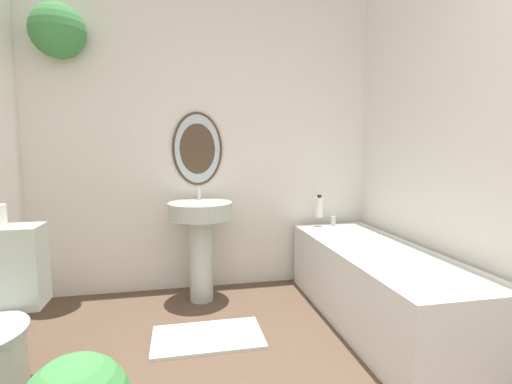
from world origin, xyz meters
TOP-DOWN VIEW (x-y plane):
  - wall_back at (-0.12, 2.72)m, footprint 2.81×0.37m
  - wall_right at (1.38, 1.36)m, footprint 0.06×2.83m
  - pedestal_sink at (-0.08, 2.44)m, footprint 0.47×0.47m
  - bathtub at (1.02, 1.83)m, footprint 0.61×1.65m
  - shampoo_bottle at (0.90, 2.57)m, footprint 0.06×0.06m
  - bath_mat at (-0.08, 1.84)m, footprint 0.66×0.38m

SIDE VIEW (x-z plane):
  - bath_mat at x=-0.08m, z-range 0.00..0.02m
  - bathtub at x=1.02m, z-range -0.03..0.55m
  - pedestal_sink at x=-0.08m, z-range 0.11..0.95m
  - shampoo_bottle at x=0.90m, z-range 0.57..0.75m
  - wall_right at x=1.38m, z-range 0.00..2.40m
  - wall_back at x=-0.12m, z-range 0.08..2.48m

